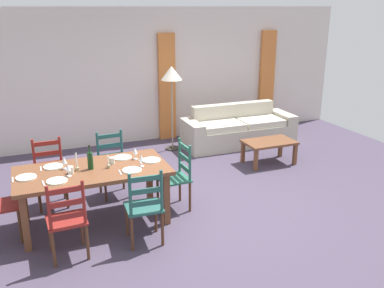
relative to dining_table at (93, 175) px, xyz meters
name	(u,v)px	position (x,y,z in m)	size (l,w,h in m)	color
ground_plane	(191,206)	(1.35, -0.01, -0.67)	(9.60, 9.60, 0.02)	#42394B
wall_far	(130,77)	(1.35, 3.29, 0.69)	(9.60, 0.16, 2.70)	beige
curtain_panel_left	(167,87)	(2.09, 3.15, 0.44)	(0.35, 0.08, 2.20)	#CA7135
curtain_panel_right	(267,80)	(4.49, 3.15, 0.44)	(0.35, 0.08, 2.20)	#CA7135
dining_table	(93,175)	(0.00, 0.00, 0.00)	(1.90, 0.96, 0.75)	brown
dining_chair_near_left	(67,220)	(-0.41, -0.72, -0.19)	(0.43, 0.41, 0.96)	maroon
dining_chair_near_right	(145,207)	(0.46, -0.74, -0.19)	(0.45, 0.43, 0.96)	#24544D
dining_chair_far_left	(50,173)	(-0.48, 0.78, -0.19)	(0.43, 0.41, 0.96)	maroon
dining_chair_far_right	(113,164)	(0.41, 0.79, -0.19)	(0.44, 0.42, 0.96)	#225352
dining_chair_head_east	(177,176)	(1.14, 0.00, -0.19)	(0.41, 0.43, 0.96)	#245D4B
dinner_plate_near_left	(57,181)	(-0.45, -0.25, 0.10)	(0.24, 0.24, 0.02)	white
fork_near_left	(43,183)	(-0.60, -0.25, 0.09)	(0.02, 0.17, 0.01)	silver
dinner_plate_near_right	(132,170)	(0.45, -0.25, 0.10)	(0.24, 0.24, 0.02)	white
fork_near_right	(120,172)	(0.30, -0.25, 0.09)	(0.02, 0.17, 0.01)	silver
dinner_plate_far_left	(53,167)	(-0.45, 0.25, 0.10)	(0.24, 0.24, 0.02)	white
fork_far_left	(41,169)	(-0.60, 0.25, 0.09)	(0.02, 0.17, 0.01)	silver
dinner_plate_far_right	(123,157)	(0.45, 0.25, 0.10)	(0.24, 0.24, 0.02)	white
fork_far_right	(112,159)	(0.30, 0.25, 0.09)	(0.02, 0.17, 0.01)	silver
dinner_plate_head_west	(26,177)	(-0.78, 0.00, 0.10)	(0.24, 0.24, 0.02)	white
fork_head_west	(13,180)	(-0.93, 0.00, 0.09)	(0.02, 0.17, 0.01)	silver
dinner_plate_head_east	(151,160)	(0.78, 0.00, 0.10)	(0.24, 0.24, 0.02)	white
fork_head_east	(141,162)	(0.63, 0.00, 0.09)	(0.02, 0.17, 0.01)	silver
wine_bottle	(90,160)	(-0.01, 0.01, 0.20)	(0.07, 0.07, 0.32)	#143819
wine_glass_near_left	(68,168)	(-0.30, -0.13, 0.20)	(0.06, 0.06, 0.16)	white
wine_glass_near_right	(141,158)	(0.61, -0.15, 0.20)	(0.06, 0.06, 0.16)	white
wine_glass_far_left	(64,161)	(-0.32, 0.14, 0.20)	(0.06, 0.06, 0.16)	white
wine_glass_far_right	(135,151)	(0.60, 0.15, 0.20)	(0.06, 0.06, 0.16)	white
coffee_cup_primary	(112,161)	(0.27, 0.08, 0.13)	(0.07, 0.07, 0.09)	silver
coffee_cup_secondary	(71,170)	(-0.26, -0.05, 0.13)	(0.07, 0.07, 0.09)	silver
candle_tall	(77,166)	(-0.18, 0.02, 0.15)	(0.05, 0.05, 0.23)	#998C66
candle_short	(108,165)	(0.20, -0.04, 0.13)	(0.05, 0.05, 0.16)	#998C66
couch	(238,130)	(3.29, 2.24, -0.37)	(2.29, 0.82, 0.80)	#BBB39E
coffee_table	(269,144)	(3.27, 1.03, -0.31)	(0.90, 0.56, 0.42)	brown
standing_lamp	(172,78)	(1.94, 2.43, 0.75)	(0.40, 0.40, 1.64)	#332D28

